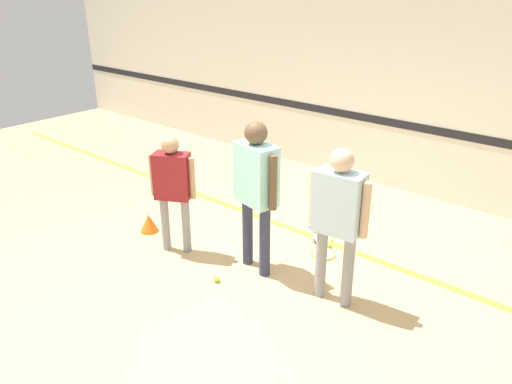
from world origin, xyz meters
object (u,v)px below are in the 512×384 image
Objects in this scene: person_student_right at (338,211)px; racket_spare_on_floor at (321,238)px; person_instructor at (256,182)px; tennis_ball_by_spare_racket at (329,245)px; racket_second_spare at (323,253)px; tennis_ball_near_instructor at (217,279)px; training_cone at (149,223)px; person_student_left at (173,182)px.

person_student_right is 3.28× the size of racket_spare_on_floor.
tennis_ball_by_spare_racket is (0.38, 0.93, -1.02)m from person_instructor.
person_instructor reaches higher than racket_second_spare.
person_student_right is at bearing 25.35° from tennis_ball_near_instructor.
training_cone is (-1.81, -1.27, 0.11)m from racket_spare_on_floor.
racket_spare_on_floor is at bearing 20.96° from person_student_left.
racket_spare_on_floor is 2.06× the size of training_cone.
racket_second_spare is 7.54× the size of tennis_ball_near_instructor.
person_student_left is at bearing -7.88° from training_cone.
person_student_left is 21.57× the size of tennis_ball_near_instructor.
training_cone is (-0.63, 0.09, -0.76)m from person_student_left.
racket_second_spare is at bearing 25.36° from training_cone.
tennis_ball_near_instructor is 1.00× the size of tennis_ball_by_spare_racket.
person_student_right reaches higher than racket_spare_on_floor.
person_student_right reaches higher than training_cone.
racket_second_spare is at bearing 74.38° from person_instructor.
tennis_ball_by_spare_racket is 2.31m from training_cone.
tennis_ball_by_spare_racket is 0.28× the size of training_cone.
training_cone is (-2.03, -0.96, 0.11)m from racket_second_spare.
person_instructor is at bearing -11.90° from person_student_left.
racket_spare_on_floor is (-0.80, 1.02, -0.99)m from person_student_right.
person_student_left is at bearing -138.42° from tennis_ball_by_spare_racket.
tennis_ball_by_spare_racket is at bearing 13.31° from person_student_left.
tennis_ball_by_spare_racket is at bearing 80.09° from person_instructor.
racket_spare_on_floor is 0.99× the size of racket_second_spare.
person_student_left reaches higher than racket_spare_on_floor.
person_student_right is at bearing 5.52° from training_cone.
person_student_left is 21.57× the size of tennis_ball_by_spare_racket.
tennis_ball_near_instructor is at bearing 102.36° from racket_second_spare.
training_cone reaches higher than tennis_ball_near_instructor.
training_cone is (-2.01, -1.13, 0.09)m from tennis_ball_by_spare_racket.
person_student_right is (0.97, 0.05, -0.05)m from person_instructor.
person_instructor is 1.20× the size of person_student_left.
person_instructor is at bearing 98.23° from racket_second_spare.
racket_spare_on_floor is (0.18, 1.07, -1.04)m from person_instructor.
person_instructor is at bearing -112.30° from tennis_ball_by_spare_racket.
tennis_ball_near_instructor is (-1.12, -0.53, -0.97)m from person_student_right.
person_instructor is 1.89m from training_cone.
person_student_left is 2.02m from tennis_ball_by_spare_racket.
person_student_left reaches higher than tennis_ball_near_instructor.
tennis_ball_by_spare_racket is (1.37, 1.22, -0.85)m from person_student_left.
person_student_left is (-0.99, -0.29, -0.17)m from person_instructor.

